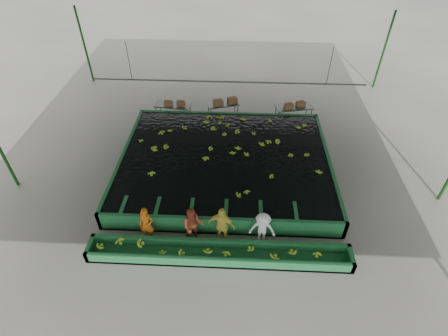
{
  "coord_description": "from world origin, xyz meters",
  "views": [
    {
      "loc": [
        0.59,
        -11.53,
        11.27
      ],
      "look_at": [
        0.0,
        0.5,
        1.0
      ],
      "focal_mm": 28.0,
      "sensor_mm": 36.0,
      "label": 1
    }
  ],
  "objects_px": {
    "sorting_trough": "(219,253)",
    "box_stack_mid": "(225,104)",
    "packing_table_right": "(293,114)",
    "box_stack_right": "(294,107)",
    "packing_table_left": "(173,111)",
    "worker_d": "(262,229)",
    "box_stack_left": "(175,105)",
    "worker_b": "(193,225)",
    "packing_table_mid": "(223,110)",
    "flotation_tank": "(225,163)",
    "worker_a": "(147,224)",
    "worker_c": "(222,225)"
  },
  "relations": [
    {
      "from": "sorting_trough",
      "to": "worker_a",
      "type": "distance_m",
      "value": 3.01
    },
    {
      "from": "flotation_tank",
      "to": "box_stack_mid",
      "type": "height_order",
      "value": "box_stack_mid"
    },
    {
      "from": "packing_table_left",
      "to": "worker_a",
      "type": "bearing_deg",
      "value": -87.38
    },
    {
      "from": "sorting_trough",
      "to": "box_stack_mid",
      "type": "bearing_deg",
      "value": 91.23
    },
    {
      "from": "worker_d",
      "to": "packing_table_mid",
      "type": "relative_size",
      "value": 0.87
    },
    {
      "from": "worker_b",
      "to": "box_stack_mid",
      "type": "relative_size",
      "value": 1.19
    },
    {
      "from": "worker_d",
      "to": "box_stack_mid",
      "type": "relative_size",
      "value": 1.1
    },
    {
      "from": "sorting_trough",
      "to": "worker_c",
      "type": "xyz_separation_m",
      "value": [
        0.07,
        0.8,
        0.66
      ]
    },
    {
      "from": "packing_table_mid",
      "to": "box_stack_right",
      "type": "bearing_deg",
      "value": -5.67
    },
    {
      "from": "worker_a",
      "to": "box_stack_right",
      "type": "distance_m",
      "value": 11.11
    },
    {
      "from": "worker_a",
      "to": "flotation_tank",
      "type": "bearing_deg",
      "value": 62.46
    },
    {
      "from": "flotation_tank",
      "to": "box_stack_mid",
      "type": "xyz_separation_m",
      "value": [
        -0.22,
        5.02,
        0.38
      ]
    },
    {
      "from": "worker_a",
      "to": "worker_d",
      "type": "bearing_deg",
      "value": 6.01
    },
    {
      "from": "box_stack_right",
      "to": "worker_c",
      "type": "bearing_deg",
      "value": -112.5
    },
    {
      "from": "worker_a",
      "to": "sorting_trough",
      "type": "bearing_deg",
      "value": -9.66
    },
    {
      "from": "sorting_trough",
      "to": "packing_table_left",
      "type": "relative_size",
      "value": 4.84
    },
    {
      "from": "worker_a",
      "to": "box_stack_left",
      "type": "xyz_separation_m",
      "value": [
        -0.27,
        8.83,
        0.13
      ]
    },
    {
      "from": "box_stack_mid",
      "to": "packing_table_left",
      "type": "bearing_deg",
      "value": -172.37
    },
    {
      "from": "worker_b",
      "to": "packing_table_left",
      "type": "bearing_deg",
      "value": 97.69
    },
    {
      "from": "worker_b",
      "to": "packing_table_mid",
      "type": "bearing_deg",
      "value": 79.46
    },
    {
      "from": "packing_table_right",
      "to": "box_stack_right",
      "type": "relative_size",
      "value": 1.7
    },
    {
      "from": "packing_table_left",
      "to": "flotation_tank",
      "type": "bearing_deg",
      "value": -54.77
    },
    {
      "from": "box_stack_right",
      "to": "flotation_tank",
      "type": "bearing_deg",
      "value": -129.14
    },
    {
      "from": "worker_b",
      "to": "worker_d",
      "type": "height_order",
      "value": "worker_b"
    },
    {
      "from": "worker_c",
      "to": "packing_table_mid",
      "type": "relative_size",
      "value": 1.0
    },
    {
      "from": "packing_table_right",
      "to": "packing_table_left",
      "type": "bearing_deg",
      "value": -179.38
    },
    {
      "from": "worker_c",
      "to": "worker_a",
      "type": "bearing_deg",
      "value": -165.56
    },
    {
      "from": "worker_a",
      "to": "box_stack_right",
      "type": "relative_size",
      "value": 1.3
    },
    {
      "from": "worker_b",
      "to": "box_stack_right",
      "type": "bearing_deg",
      "value": 55.42
    },
    {
      "from": "worker_c",
      "to": "worker_d",
      "type": "xyz_separation_m",
      "value": [
        1.57,
        0.0,
        -0.12
      ]
    },
    {
      "from": "worker_d",
      "to": "box_stack_right",
      "type": "xyz_separation_m",
      "value": [
        2.13,
        8.93,
        0.17
      ]
    },
    {
      "from": "worker_c",
      "to": "packing_table_mid",
      "type": "xyz_separation_m",
      "value": [
        -0.41,
        9.33,
        -0.5
      ]
    },
    {
      "from": "sorting_trough",
      "to": "box_stack_mid",
      "type": "relative_size",
      "value": 6.95
    },
    {
      "from": "worker_c",
      "to": "box_stack_right",
      "type": "relative_size",
      "value": 1.47
    },
    {
      "from": "worker_b",
      "to": "sorting_trough",
      "type": "bearing_deg",
      "value": -44.08
    },
    {
      "from": "worker_d",
      "to": "box_stack_left",
      "type": "height_order",
      "value": "worker_d"
    },
    {
      "from": "worker_a",
      "to": "box_stack_right",
      "type": "xyz_separation_m",
      "value": [
        6.62,
        8.93,
        0.16
      ]
    },
    {
      "from": "sorting_trough",
      "to": "worker_b",
      "type": "distance_m",
      "value": 1.44
    },
    {
      "from": "worker_d",
      "to": "box_stack_mid",
      "type": "distance_m",
      "value": 9.5
    },
    {
      "from": "worker_a",
      "to": "packing_table_right",
      "type": "height_order",
      "value": "worker_a"
    },
    {
      "from": "sorting_trough",
      "to": "box_stack_mid",
      "type": "xyz_separation_m",
      "value": [
        -0.22,
        10.12,
        0.58
      ]
    },
    {
      "from": "worker_c",
      "to": "packing_table_right",
      "type": "xyz_separation_m",
      "value": [
        3.7,
        8.99,
        -0.43
      ]
    },
    {
      "from": "worker_a",
      "to": "packing_table_left",
      "type": "height_order",
      "value": "worker_a"
    },
    {
      "from": "sorting_trough",
      "to": "worker_b",
      "type": "bearing_deg",
      "value": 142.24
    },
    {
      "from": "packing_table_left",
      "to": "box_stack_right",
      "type": "relative_size",
      "value": 1.66
    },
    {
      "from": "worker_a",
      "to": "worker_b",
      "type": "relative_size",
      "value": 0.94
    },
    {
      "from": "packing_table_left",
      "to": "packing_table_mid",
      "type": "distance_m",
      "value": 2.94
    },
    {
      "from": "box_stack_right",
      "to": "sorting_trough",
      "type": "bearing_deg",
      "value": -111.16
    },
    {
      "from": "flotation_tank",
      "to": "worker_b",
      "type": "relative_size",
      "value": 5.86
    },
    {
      "from": "packing_table_left",
      "to": "packing_table_right",
      "type": "bearing_deg",
      "value": 0.62
    }
  ]
}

